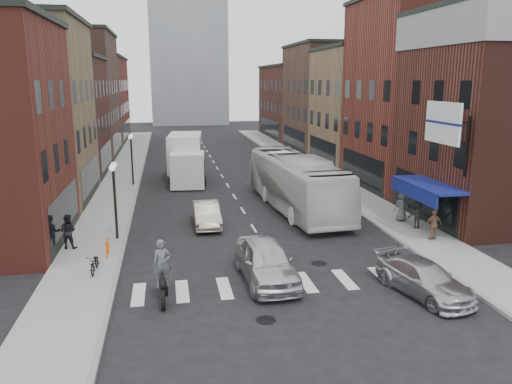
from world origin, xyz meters
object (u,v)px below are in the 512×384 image
Objects in this scene: ped_left_solo at (68,231)px; ped_right_a at (417,215)px; sedan_left_far at (206,214)px; curb_car at (424,279)px; bike_rack at (107,248)px; parked_bicycle at (95,263)px; streetlamp_near at (114,187)px; streetlamp_far at (131,150)px; transit_bus at (296,183)px; billboard_sign at (444,124)px; ped_right_b at (434,225)px; box_truck at (186,159)px; motorcycle_rider at (162,273)px; sedan_left_near at (266,261)px; ped_right_c at (402,206)px.

ped_left_solo is 18.47m from ped_right_a.
curb_car is at bearing -55.43° from sedan_left_far.
bike_rack is 1.96m from parked_bicycle.
streetlamp_near is 16.42m from ped_right_a.
streetlamp_near reaches higher than parked_bicycle.
streetlamp_far reaches higher than transit_bus.
streetlamp_far reaches higher than parked_bicycle.
streetlamp_near is (-15.99, 3.50, -3.22)m from billboard_sign.
ped_left_solo is (-1.68, 3.47, 0.46)m from parked_bicycle.
sedan_left_far is at bearing -31.49° from ped_right_b.
sedan_left_far is (5.02, 4.70, 0.13)m from bike_rack.
box_truck is (4.46, 18.19, 1.31)m from bike_rack.
streetlamp_near is 1.69× the size of motorcycle_rider.
streetlamp_near is 9.51m from sedan_left_near.
ped_right_b reaches higher than parked_bicycle.
sedan_left_far is (4.82, 2.00, -2.23)m from streetlamp_near.
ped_right_a is (16.27, -1.03, -1.99)m from streetlamp_near.
billboard_sign is 2.31× the size of ped_right_b.
motorcycle_rider is (-13.62, -4.24, -5.00)m from billboard_sign.
sedan_left_near is at bearing -78.26° from sedan_left_far.
streetlamp_far is at bearing -40.19° from ped_right_c.
box_truck is 5.04× the size of ped_right_c.
ped_right_c is at bearing -7.65° from sedan_left_far.
billboard_sign reaches higher than motorcycle_rider.
bike_rack is at bearing 82.66° from parked_bicycle.
billboard_sign reaches higher than parked_bicycle.
ped_right_b is (5.25, -7.81, -0.82)m from transit_bus.
box_truck is at bearing -98.33° from ped_left_solo.
billboard_sign is 17.46m from parked_bicycle.
sedan_left_near is at bearing -162.10° from billboard_sign.
sedan_left_near is at bearing 161.52° from ped_left_solo.
streetlamp_near is at bearing 85.76° from bike_rack.
parked_bicycle is (-7.12, 1.89, -0.30)m from sedan_left_near.
ped_right_a is (16.78, 3.61, 0.37)m from parked_bicycle.
box_truck reaches higher than bike_rack.
motorcycle_rider reaches higher than ped_right_a.
parked_bicycle is at bearing -99.29° from bike_rack.
ped_right_b is (16.08, -3.12, -1.96)m from streetlamp_near.
box_truck is 5.51× the size of ped_right_b.
ped_right_c is (18.29, 1.67, 0.01)m from ped_left_solo.
curb_car is (-3.59, -5.47, -5.48)m from billboard_sign.
streetlamp_near is 0.82× the size of sedan_left_near.
billboard_sign is 10.61m from transit_bus.
parked_bicycle is (-4.78, -20.13, -1.30)m from box_truck.
motorcycle_rider is (2.37, -7.74, -1.78)m from streetlamp_near.
transit_bus is at bearing -33.76° from ped_right_a.
ped_left_solo reaches higher than ped_right_b.
curb_car is (12.60, -6.27, 0.10)m from bike_rack.
bike_rack is (-0.20, -2.70, -2.36)m from streetlamp_near.
ped_right_b is at bearing 89.61° from ped_right_c.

